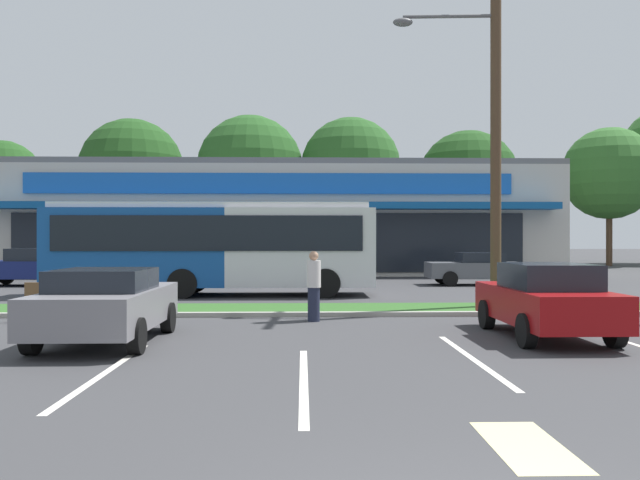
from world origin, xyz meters
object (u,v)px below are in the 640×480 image
object	(u,v)px
utility_pole	(491,93)
car_2	(476,268)
pedestrian_by_pole	(314,286)
car_1	(545,300)
car_0	(31,267)
car_4	(106,304)
bus_stop_bench	(60,300)
city_bus	(213,245)

from	to	relation	value
utility_pole	car_2	bearing A→B (deg)	77.29
car_2	pedestrian_by_pole	size ratio (longest dim) A/B	2.42
pedestrian_by_pole	car_2	bearing A→B (deg)	52.19
utility_pole	car_1	size ratio (longest dim) A/B	2.78
car_2	car_0	bearing A→B (deg)	-0.34
car_0	car_4	distance (m)	17.19
bus_stop_bench	utility_pole	bearing A→B (deg)	-169.12
city_bus	car_1	xyz separation A→B (m)	(8.08, -9.95, -0.99)
car_0	car_2	xyz separation A→B (m)	(19.08, -0.11, -0.07)
car_1	car_4	xyz separation A→B (m)	(-8.68, -0.41, -0.02)
city_bus	bus_stop_bench	bearing A→B (deg)	-111.09
car_0	car_4	xyz separation A→B (m)	(7.82, -15.31, -0.05)
utility_pole	car_0	size ratio (longest dim) A/B	2.63
utility_pole	pedestrian_by_pole	size ratio (longest dim) A/B	6.74
car_4	car_0	bearing A→B (deg)	27.06
city_bus	car_0	bearing A→B (deg)	149.62
city_bus	pedestrian_by_pole	bearing A→B (deg)	-64.59
car_0	car_4	size ratio (longest dim) A/B	1.03
pedestrian_by_pole	utility_pole	bearing A→B (deg)	18.19
bus_stop_bench	car_2	xyz separation A→B (m)	(13.37, 11.88, 0.23)
city_bus	pedestrian_by_pole	world-z (taller)	city_bus
utility_pole	car_0	distance (m)	20.24
city_bus	utility_pole	bearing A→B (deg)	-29.97
car_0	car_1	bearing A→B (deg)	137.92
utility_pole	car_2	world-z (taller)	utility_pole
city_bus	car_4	xyz separation A→B (m)	(-0.61, -10.36, -1.01)
city_bus	car_0	xyz separation A→B (m)	(-8.43, 4.95, -0.96)
bus_stop_bench	car_1	world-z (taller)	car_1
car_1	car_2	size ratio (longest dim) A/B	1.00
car_4	city_bus	bearing A→B (deg)	-3.36
car_4	car_2	bearing A→B (deg)	-36.53
car_2	pedestrian_by_pole	xyz separation A→B (m)	(-7.22, -12.09, 0.12)
car_1	car_2	bearing A→B (deg)	-9.88
city_bus	car_2	distance (m)	11.74
utility_pole	car_1	distance (m)	7.35
city_bus	car_2	world-z (taller)	city_bus
car_1	pedestrian_by_pole	xyz separation A→B (m)	(-4.64, 2.70, 0.09)
car_0	car_2	size ratio (longest dim) A/B	1.06
car_2	car_4	bearing A→B (deg)	53.47
car_1	car_4	world-z (taller)	car_1
car_0	pedestrian_by_pole	world-z (taller)	pedestrian_by_pole
city_bus	car_1	bearing A→B (deg)	-50.88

